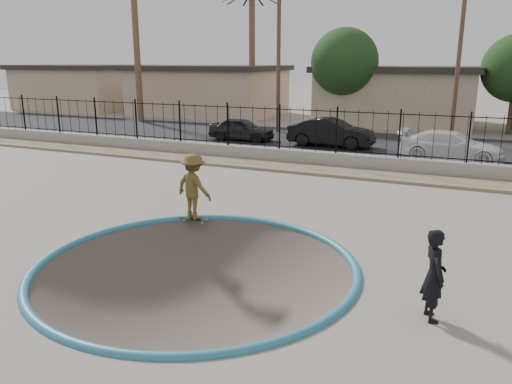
{
  "coord_description": "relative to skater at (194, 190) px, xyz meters",
  "views": [
    {
      "loc": [
        5.22,
        -9.6,
        4.31
      ],
      "look_at": [
        0.08,
        2.0,
        0.95
      ],
      "focal_mm": 35.0,
      "sensor_mm": 36.0,
      "label": 1
    }
  ],
  "objects": [
    {
      "name": "videographer",
      "position": [
        6.47,
        -2.99,
        -0.09
      ],
      "size": [
        0.59,
        0.69,
        1.62
      ],
      "primitive_type": "imported",
      "rotation": [
        0.0,
        0.0,
        1.98
      ],
      "color": "black",
      "rests_on": "ground"
    },
    {
      "name": "car_c",
      "position": [
        5.93,
        11.87,
        -0.22
      ],
      "size": [
        4.52,
        2.07,
        1.28
      ],
      "primitive_type": "imported",
      "rotation": [
        0.0,
        0.0,
        1.51
      ],
      "color": "silver",
      "rests_on": "street"
    },
    {
      "name": "skater",
      "position": [
        0.0,
        0.0,
        0.0
      ],
      "size": [
        1.28,
        0.92,
        1.79
      ],
      "primitive_type": "imported",
      "rotation": [
        0.0,
        0.0,
        2.9
      ],
      "color": "olive",
      "rests_on": "ground"
    },
    {
      "name": "palm_mid",
      "position": [
        -8.35,
        22.3,
        5.79
      ],
      "size": [
        2.3,
        2.3,
        9.3
      ],
      "color": "brown",
      "rests_on": "ground"
    },
    {
      "name": "ground",
      "position": [
        1.65,
        10.3,
        -2.0
      ],
      "size": [
        120.0,
        120.0,
        2.2
      ],
      "primitive_type": "cube",
      "color": "gray",
      "rests_on": "ground"
    },
    {
      "name": "car_a",
      "position": [
        -4.9,
        13.3,
        -0.25
      ],
      "size": [
        3.65,
        1.59,
        1.23
      ],
      "primitive_type": "imported",
      "rotation": [
        0.0,
        0.0,
        1.61
      ],
      "color": "black",
      "rests_on": "street"
    },
    {
      "name": "car_b",
      "position": [
        0.13,
        13.3,
        -0.15
      ],
      "size": [
        4.34,
        1.6,
        1.42
      ],
      "primitive_type": "imported",
      "rotation": [
        0.0,
        0.0,
        1.55
      ],
      "color": "black",
      "rests_on": "street"
    },
    {
      "name": "street",
      "position": [
        1.65,
        15.3,
        -0.88
      ],
      "size": [
        90.0,
        8.0,
        0.04
      ],
      "primitive_type": "cube",
      "color": "black",
      "rests_on": "ground"
    },
    {
      "name": "bowl_pit",
      "position": [
        1.65,
        -2.7,
        -0.9
      ],
      "size": [
        6.84,
        6.84,
        1.8
      ],
      "primitive_type": null,
      "color": "#4F443D",
      "rests_on": "ground"
    },
    {
      "name": "skateboard",
      "position": [
        -0.0,
        0.0,
        -0.84
      ],
      "size": [
        0.86,
        0.22,
        0.07
      ],
      "rotation": [
        0.0,
        0.0,
        0.0
      ],
      "color": "black",
      "rests_on": "ground"
    },
    {
      "name": "house_west",
      "position": [
        -13.35,
        24.8,
        1.08
      ],
      "size": [
        11.6,
        8.6,
        3.9
      ],
      "color": "tan",
      "rests_on": "ground"
    },
    {
      "name": "house_center",
      "position": [
        1.65,
        24.8,
        1.08
      ],
      "size": [
        10.6,
        8.6,
        3.9
      ],
      "color": "tan",
      "rests_on": "ground"
    },
    {
      "name": "fence",
      "position": [
        1.65,
        8.6,
        0.6
      ],
      "size": [
        40.0,
        0.04,
        1.8
      ],
      "color": "black",
      "rests_on": "retaining_wall"
    },
    {
      "name": "retaining_wall",
      "position": [
        1.65,
        8.6,
        -0.6
      ],
      "size": [
        42.0,
        0.45,
        0.6
      ],
      "primitive_type": "cube",
      "color": "gray",
      "rests_on": "ground"
    },
    {
      "name": "rock_strip",
      "position": [
        1.65,
        7.5,
        -0.84
      ],
      "size": [
        42.0,
        1.6,
        0.11
      ],
      "primitive_type": "cube",
      "color": "#927A60",
      "rests_on": "ground"
    },
    {
      "name": "street_tree_left",
      "position": [
        -1.35,
        21.3,
        3.29
      ],
      "size": [
        4.32,
        4.32,
        6.36
      ],
      "color": "#473323",
      "rests_on": "ground"
    },
    {
      "name": "house_west_far",
      "position": [
        -26.35,
        24.8,
        1.08
      ],
      "size": [
        10.6,
        8.6,
        3.9
      ],
      "color": "tan",
      "rests_on": "ground"
    },
    {
      "name": "utility_pole_left",
      "position": [
        -4.35,
        17.3,
        3.81
      ],
      "size": [
        1.7,
        0.24,
        9.0
      ],
      "color": "#473323",
      "rests_on": "ground"
    },
    {
      "name": "coping_ring",
      "position": [
        1.65,
        -2.7,
        -0.9
      ],
      "size": [
        7.04,
        7.04,
        0.2
      ],
      "primitive_type": "torus",
      "color": "teal",
      "rests_on": "ground"
    },
    {
      "name": "utility_pole_mid",
      "position": [
        5.65,
        17.3,
        4.06
      ],
      "size": [
        1.7,
        0.24,
        9.5
      ],
      "color": "#473323",
      "rests_on": "ground"
    },
    {
      "name": "palm_left",
      "position": [
        -15.35,
        18.3,
        7.06
      ],
      "size": [
        2.3,
        2.3,
        11.3
      ],
      "color": "brown",
      "rests_on": "ground"
    }
  ]
}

